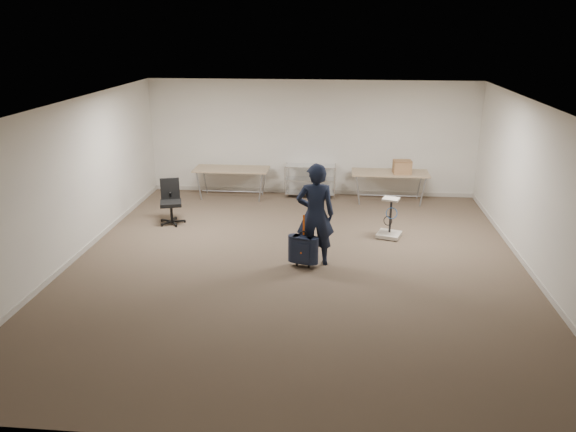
# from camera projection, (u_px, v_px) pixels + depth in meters

# --- Properties ---
(ground) EXTENTS (9.00, 9.00, 0.00)m
(ground) POSITION_uv_depth(u_px,v_px,m) (296.00, 265.00, 9.92)
(ground) COLOR #4C3C2E
(ground) RESTS_ON ground
(room_shell) EXTENTS (8.00, 9.00, 9.00)m
(room_shell) POSITION_uv_depth(u_px,v_px,m) (302.00, 235.00, 11.20)
(room_shell) COLOR silver
(room_shell) RESTS_ON ground
(folding_table_left) EXTENTS (1.80, 0.75, 0.73)m
(folding_table_left) POSITION_uv_depth(u_px,v_px,m) (232.00, 171.00, 13.59)
(folding_table_left) COLOR #927559
(folding_table_left) RESTS_ON ground
(folding_table_right) EXTENTS (1.80, 0.75, 0.73)m
(folding_table_right) POSITION_uv_depth(u_px,v_px,m) (390.00, 174.00, 13.25)
(folding_table_right) COLOR #927559
(folding_table_right) RESTS_ON ground
(wire_shelf) EXTENTS (1.22, 0.47, 0.80)m
(wire_shelf) POSITION_uv_depth(u_px,v_px,m) (310.00, 179.00, 13.73)
(wire_shelf) COLOR silver
(wire_shelf) RESTS_ON ground
(person) EXTENTS (0.71, 0.51, 1.83)m
(person) POSITION_uv_depth(u_px,v_px,m) (315.00, 215.00, 9.68)
(person) COLOR black
(person) RESTS_ON ground
(suitcase) EXTENTS (0.39, 0.29, 0.96)m
(suitcase) POSITION_uv_depth(u_px,v_px,m) (303.00, 250.00, 9.73)
(suitcase) COLOR black
(suitcase) RESTS_ON ground
(office_chair) EXTENTS (0.57, 0.57, 0.94)m
(office_chair) POSITION_uv_depth(u_px,v_px,m) (171.00, 210.00, 11.94)
(office_chair) COLOR black
(office_chair) RESTS_ON ground
(equipment_cart) EXTENTS (0.56, 0.56, 0.81)m
(equipment_cart) POSITION_uv_depth(u_px,v_px,m) (389.00, 227.00, 11.15)
(equipment_cart) COLOR beige
(equipment_cart) RESTS_ON ground
(cardboard_box) EXTENTS (0.43, 0.34, 0.31)m
(cardboard_box) POSITION_uv_depth(u_px,v_px,m) (402.00, 167.00, 13.08)
(cardboard_box) COLOR olive
(cardboard_box) RESTS_ON folding_table_right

